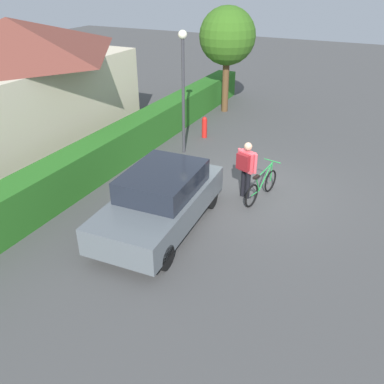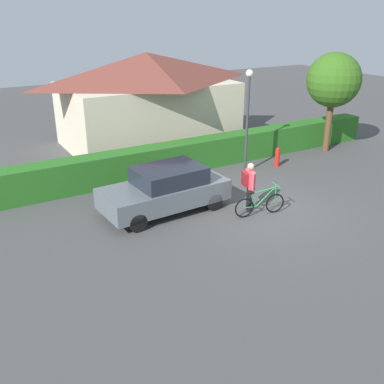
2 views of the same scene
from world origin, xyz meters
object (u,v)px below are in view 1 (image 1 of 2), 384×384
(parked_car_near, at_px, (161,199))
(person_rider, at_px, (246,165))
(street_lamp, at_px, (183,77))
(fire_hydrant, at_px, (204,127))
(tree_kerbside, at_px, (227,37))
(bicycle, at_px, (261,187))

(parked_car_near, xyz_separation_m, person_rider, (2.30, -1.35, 0.23))
(street_lamp, xyz_separation_m, fire_hydrant, (1.63, -0.05, -2.22))
(parked_car_near, xyz_separation_m, tree_kerbside, (9.46, 2.15, 2.43))
(fire_hydrant, bearing_deg, tree_kerbside, 9.24)
(street_lamp, bearing_deg, tree_kerbside, 5.72)
(parked_car_near, distance_m, street_lamp, 5.07)
(tree_kerbside, height_order, fire_hydrant, tree_kerbside)
(parked_car_near, height_order, tree_kerbside, tree_kerbside)
(street_lamp, xyz_separation_m, tree_kerbside, (5.04, 0.50, 0.57))
(bicycle, relative_size, tree_kerbside, 0.39)
(fire_hydrant, bearing_deg, bicycle, -136.81)
(parked_car_near, relative_size, bicycle, 2.42)
(parked_car_near, height_order, street_lamp, street_lamp)
(bicycle, relative_size, person_rider, 1.05)
(parked_car_near, distance_m, bicycle, 3.05)
(person_rider, bearing_deg, bicycle, -73.39)
(parked_car_near, bearing_deg, bicycle, -36.42)
(person_rider, xyz_separation_m, fire_hydrant, (3.75, 2.95, -0.58))
(street_lamp, bearing_deg, parked_car_near, -159.56)
(parked_car_near, distance_m, fire_hydrant, 6.26)
(bicycle, xyz_separation_m, street_lamp, (1.99, 3.44, 2.26))
(bicycle, xyz_separation_m, fire_hydrant, (3.61, 3.39, 0.04))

